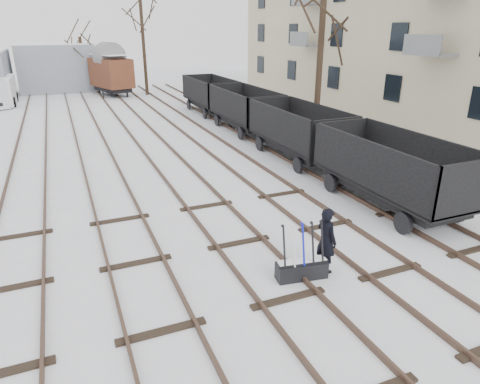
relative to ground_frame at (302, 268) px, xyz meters
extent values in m
plane|color=white|center=(-0.75, -0.70, -0.28)|extent=(120.00, 120.00, 0.00)
cube|color=black|center=(-7.47, 13.30, -0.21)|extent=(0.07, 52.00, 0.15)
cube|color=black|center=(-6.04, 13.30, -0.21)|extent=(0.07, 52.00, 0.15)
cube|color=black|center=(-6.75, 1.30, -0.26)|extent=(1.90, 0.20, 0.08)
cube|color=black|center=(-4.47, 13.30, -0.21)|extent=(0.07, 52.00, 0.15)
cube|color=black|center=(-3.04, 13.30, -0.21)|extent=(0.07, 52.00, 0.15)
cube|color=black|center=(-3.75, 1.30, -0.26)|extent=(1.90, 0.20, 0.08)
cube|color=black|center=(-1.47, 13.30, -0.21)|extent=(0.07, 52.00, 0.15)
cube|color=black|center=(-0.04, 13.30, -0.21)|extent=(0.07, 52.00, 0.15)
cube|color=black|center=(-0.75, 1.30, -0.26)|extent=(1.90, 0.20, 0.08)
cube|color=black|center=(1.53, 13.30, -0.21)|extent=(0.07, 52.00, 0.15)
cube|color=black|center=(2.96, 13.30, -0.21)|extent=(0.07, 52.00, 0.15)
cube|color=black|center=(2.25, 1.30, -0.26)|extent=(1.90, 0.20, 0.08)
cube|color=black|center=(4.53, 13.30, -0.21)|extent=(0.07, 52.00, 0.15)
cube|color=black|center=(5.96, 13.30, -0.21)|extent=(0.07, 52.00, 0.15)
cube|color=black|center=(5.25, 1.30, -0.26)|extent=(1.90, 0.20, 0.08)
cube|color=gray|center=(-4.75, 39.30, 1.92)|extent=(7.00, 6.00, 4.40)
cube|color=white|center=(-4.75, 39.30, 4.17)|extent=(6.86, 5.88, 0.10)
cube|color=black|center=(0.00, 0.00, -0.06)|extent=(1.35, 0.61, 0.44)
cube|color=black|center=(0.00, 0.00, 0.18)|extent=(1.33, 0.49, 0.06)
cube|color=white|center=(0.00, 0.00, 0.22)|extent=(1.27, 0.44, 0.03)
cylinder|color=black|center=(-0.49, 0.07, 0.67)|extent=(0.10, 0.32, 1.08)
cylinder|color=silver|center=(-0.25, 0.04, 0.67)|extent=(0.10, 0.32, 1.08)
cylinder|color=#0D17B4|center=(0.00, 0.00, 0.67)|extent=(0.10, 0.32, 1.08)
cylinder|color=black|center=(0.25, -0.04, 0.67)|extent=(0.10, 0.32, 1.08)
cylinder|color=black|center=(0.49, -0.07, 0.67)|extent=(0.10, 0.32, 1.08)
imported|color=black|center=(0.75, 0.10, 0.60)|extent=(0.53, 0.71, 1.76)
cube|color=black|center=(5.25, 2.91, 0.38)|extent=(1.95, 5.38, 0.41)
cube|color=black|center=(5.25, 2.91, 0.58)|extent=(2.44, 6.11, 0.12)
cube|color=black|center=(4.07, 2.91, 1.40)|extent=(0.10, 6.11, 1.63)
cube|color=black|center=(6.42, 2.91, 1.40)|extent=(0.10, 6.11, 1.63)
cube|color=white|center=(5.25, 2.91, 0.68)|extent=(2.20, 5.86, 0.06)
cylinder|color=black|center=(4.13, 0.96, 0.07)|extent=(0.12, 0.71, 0.71)
cylinder|color=black|center=(6.37, 4.87, 0.07)|extent=(0.12, 0.71, 0.71)
cube|color=black|center=(5.25, 9.31, 0.38)|extent=(1.95, 5.38, 0.41)
cube|color=black|center=(5.25, 9.31, 0.58)|extent=(2.44, 6.11, 0.12)
cube|color=black|center=(4.07, 9.31, 1.40)|extent=(0.10, 6.11, 1.63)
cube|color=black|center=(6.42, 9.31, 1.40)|extent=(0.10, 6.11, 1.63)
cube|color=white|center=(5.25, 9.31, 0.68)|extent=(2.20, 5.86, 0.06)
cylinder|color=black|center=(4.13, 7.36, 0.07)|extent=(0.12, 0.71, 0.71)
cylinder|color=black|center=(6.37, 11.27, 0.07)|extent=(0.12, 0.71, 0.71)
cube|color=black|center=(5.25, 15.71, 0.38)|extent=(1.95, 5.38, 0.41)
cube|color=black|center=(5.25, 15.71, 0.58)|extent=(2.44, 6.11, 0.12)
cube|color=black|center=(4.07, 15.71, 1.40)|extent=(0.10, 6.11, 1.63)
cube|color=black|center=(6.42, 15.71, 1.40)|extent=(0.10, 6.11, 1.63)
cube|color=white|center=(5.25, 15.71, 0.68)|extent=(2.20, 5.86, 0.06)
cylinder|color=black|center=(4.13, 13.76, 0.07)|extent=(0.12, 0.71, 0.71)
cylinder|color=black|center=(6.37, 17.67, 0.07)|extent=(0.12, 0.71, 0.71)
cube|color=black|center=(5.25, 22.11, 0.38)|extent=(1.95, 5.38, 0.41)
cube|color=black|center=(5.25, 22.11, 0.58)|extent=(2.44, 6.11, 0.12)
cube|color=black|center=(4.07, 22.11, 1.40)|extent=(0.10, 6.11, 1.63)
cube|color=black|center=(6.42, 22.11, 1.40)|extent=(0.10, 6.11, 1.63)
cube|color=white|center=(5.25, 22.11, 0.68)|extent=(2.20, 5.86, 0.06)
cylinder|color=black|center=(4.13, 20.16, 0.07)|extent=(0.12, 0.71, 0.71)
cylinder|color=black|center=(6.37, 24.07, 0.07)|extent=(0.12, 0.71, 0.71)
cube|color=black|center=(-0.33, 33.63, 0.34)|extent=(3.00, 4.56, 0.38)
cube|color=#4F2617|center=(-0.33, 33.63, 1.77)|extent=(3.61, 5.24, 2.49)
cube|color=white|center=(-0.33, 33.63, 3.35)|extent=(3.32, 4.95, 0.04)
cylinder|color=black|center=(-1.38, 32.10, 0.05)|extent=(0.11, 0.67, 0.67)
cylinder|color=black|center=(0.72, 35.16, 0.05)|extent=(0.11, 0.67, 0.67)
cylinder|color=black|center=(-8.39, 33.53, 0.12)|extent=(0.25, 0.80, 0.80)
cylinder|color=black|center=(6.66, 10.06, 3.42)|extent=(0.30, 0.30, 7.41)
cylinder|color=black|center=(-2.45, 36.98, 2.26)|extent=(0.30, 0.30, 5.09)
cylinder|color=black|center=(2.69, 32.94, 3.93)|extent=(0.30, 0.30, 8.43)
camera|label=1|loc=(-5.06, -8.02, 5.68)|focal=32.00mm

